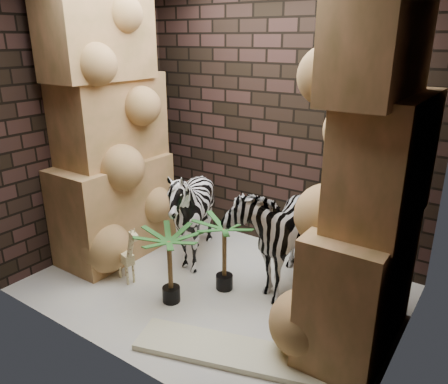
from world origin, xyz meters
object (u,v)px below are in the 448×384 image
Objects in this scene: zebra_right at (277,221)px; palm_front at (224,255)px; palm_back at (170,267)px; surfboard at (230,351)px; zebra_left at (192,219)px; giraffe_toy at (125,251)px.

zebra_right reaches higher than palm_front.
palm_back is 0.98m from surfboard.
palm_back is (0.29, -0.70, -0.17)m from zebra_left.
palm_front reaches higher than surfboard.
zebra_left is 1.57× the size of palm_front.
palm_front is (0.93, 0.44, 0.04)m from giraffe_toy.
zebra_left reaches higher than giraffe_toy.
zebra_right is at bearing 83.92° from surfboard.
zebra_right is at bearing 30.92° from zebra_left.
palm_front is at bearing -3.62° from zebra_left.
surfboard is (0.58, -0.77, -0.35)m from palm_front.
zebra_right reaches higher than zebra_left.
zebra_right is 0.63m from palm_front.
zebra_right reaches higher than surfboard.
zebra_left is 1.62× the size of palm_back.
palm_front is (-0.34, -0.44, -0.29)m from zebra_right.
zebra_right reaches higher than giraffe_toy.
giraffe_toy is 0.64m from palm_back.
zebra_right is 1.15m from palm_back.
surfboard is (1.51, -0.32, -0.31)m from giraffe_toy.
zebra_left is (-0.92, -0.22, -0.13)m from zebra_right.
zebra_right is at bearing 55.59° from palm_back.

